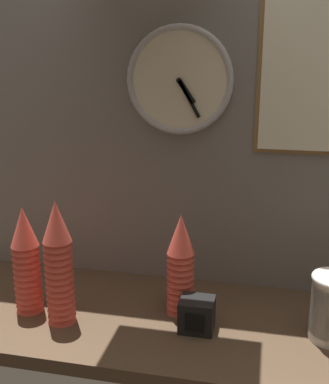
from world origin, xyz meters
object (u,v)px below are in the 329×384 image
at_px(cup_stack_center_right, 181,265).
at_px(cup_stack_left, 26,260).
at_px(napkin_dispenser, 197,314).
at_px(wall_clock, 180,80).
at_px(cup_stack_center_left, 59,263).

xyz_separation_m(cup_stack_center_right, cup_stack_left, (-0.45, -0.09, 0.01)).
bearing_deg(napkin_dispenser, wall_clock, 110.47).
distance_m(cup_stack_center_left, wall_clock, 0.65).
height_order(wall_clock, napkin_dispenser, wall_clock).
height_order(cup_stack_center_right, wall_clock, wall_clock).
bearing_deg(napkin_dispenser, cup_stack_left, -179.68).
relative_size(cup_stack_left, napkin_dispenser, 3.40).
bearing_deg(wall_clock, cup_stack_center_right, -77.56).
height_order(cup_stack_center_left, cup_stack_center_right, cup_stack_center_left).
bearing_deg(cup_stack_left, napkin_dispenser, 0.32).
relative_size(cup_stack_center_left, napkin_dispenser, 3.80).
height_order(cup_stack_left, wall_clock, wall_clock).
bearing_deg(cup_stack_center_right, cup_stack_left, -168.90).
height_order(cup_stack_center_left, napkin_dispenser, cup_stack_center_left).
height_order(cup_stack_center_right, napkin_dispenser, cup_stack_center_right).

